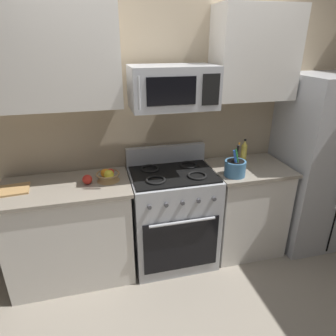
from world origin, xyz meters
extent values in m
plane|color=gray|center=(0.00, 0.00, 0.00)|extent=(16.00, 16.00, 0.00)
cube|color=tan|center=(0.00, 1.05, 1.30)|extent=(8.00, 0.10, 2.60)
cube|color=silver|center=(-0.92, 0.69, 0.44)|extent=(1.02, 0.55, 0.88)
cube|color=gray|center=(-0.92, 0.69, 0.90)|extent=(1.06, 0.59, 0.03)
cube|color=#B2B5BA|center=(0.00, 0.69, 0.46)|extent=(0.76, 0.59, 0.91)
cube|color=black|center=(0.00, 0.39, 0.36)|extent=(0.67, 0.01, 0.51)
cylinder|color=#B2B5BA|center=(0.00, 0.36, 0.62)|extent=(0.57, 0.02, 0.02)
cube|color=black|center=(0.00, 0.69, 0.92)|extent=(0.73, 0.53, 0.02)
cube|color=#B2B5BA|center=(0.00, 0.95, 1.00)|extent=(0.76, 0.06, 0.18)
torus|color=black|center=(-0.18, 0.56, 0.93)|extent=(0.17, 0.17, 0.02)
torus|color=black|center=(0.18, 0.56, 0.93)|extent=(0.17, 0.17, 0.02)
torus|color=black|center=(-0.18, 0.81, 0.93)|extent=(0.17, 0.17, 0.02)
torus|color=black|center=(0.18, 0.81, 0.93)|extent=(0.17, 0.17, 0.02)
cylinder|color=#4C4C51|center=(-0.27, 0.38, 0.79)|extent=(0.04, 0.02, 0.04)
cylinder|color=#4C4C51|center=(-0.14, 0.38, 0.79)|extent=(0.04, 0.02, 0.04)
cylinder|color=#4C4C51|center=(0.00, 0.38, 0.79)|extent=(0.04, 0.02, 0.04)
cylinder|color=#4C4C51|center=(0.14, 0.38, 0.79)|extent=(0.04, 0.02, 0.04)
cylinder|color=#4C4C51|center=(0.27, 0.38, 0.79)|extent=(0.04, 0.02, 0.04)
cube|color=silver|center=(0.75, 0.69, 0.44)|extent=(0.68, 0.55, 0.88)
cube|color=gray|center=(0.75, 0.69, 0.90)|extent=(0.72, 0.59, 0.03)
cube|color=#B2B5BA|center=(1.52, 0.67, 0.87)|extent=(0.78, 0.66, 1.73)
cube|color=#B2B5BA|center=(0.00, 0.72, 1.66)|extent=(0.68, 0.40, 0.33)
cube|color=black|center=(-0.06, 0.51, 1.66)|extent=(0.37, 0.01, 0.21)
cube|color=black|center=(0.25, 0.51, 1.66)|extent=(0.14, 0.01, 0.23)
cylinder|color=#B2B5BA|center=(-0.31, 0.49, 1.66)|extent=(0.02, 0.02, 0.23)
cube|color=silver|center=(-0.93, 0.83, 1.90)|extent=(1.05, 0.34, 0.76)
cube|color=silver|center=(0.76, 0.83, 1.90)|extent=(0.71, 0.34, 0.76)
cylinder|color=teal|center=(0.52, 0.54, 0.98)|extent=(0.18, 0.18, 0.14)
cylinder|color=black|center=(0.52, 0.54, 0.99)|extent=(0.15, 0.15, 0.12)
cylinder|color=black|center=(0.52, 0.54, 1.07)|extent=(0.04, 0.09, 0.27)
cylinder|color=orange|center=(0.53, 0.56, 1.06)|extent=(0.05, 0.03, 0.24)
cylinder|color=orange|center=(0.52, 0.54, 1.07)|extent=(0.07, 0.02, 0.27)
cylinder|color=green|center=(0.52, 0.51, 1.06)|extent=(0.07, 0.02, 0.23)
cylinder|color=blue|center=(0.51, 0.51, 1.05)|extent=(0.06, 0.04, 0.22)
cone|color=#9E7A4C|center=(-0.56, 0.70, 0.94)|extent=(0.19, 0.19, 0.06)
torus|color=#9E7A4C|center=(-0.56, 0.70, 0.97)|extent=(0.20, 0.20, 0.01)
sphere|color=red|center=(-0.54, 0.73, 0.97)|extent=(0.07, 0.07, 0.07)
sphere|color=orange|center=(-0.59, 0.73, 0.97)|extent=(0.08, 0.08, 0.08)
sphere|color=yellow|center=(-0.56, 0.69, 0.97)|extent=(0.08, 0.08, 0.08)
sphere|color=red|center=(-0.73, 0.68, 0.95)|extent=(0.08, 0.08, 0.08)
cube|color=tan|center=(-1.34, 0.69, 0.92)|extent=(0.31, 0.23, 0.02)
cylinder|color=gold|center=(0.73, 0.79, 1.00)|extent=(0.06, 0.06, 0.17)
cone|color=gold|center=(0.73, 0.79, 1.11)|extent=(0.05, 0.05, 0.05)
cylinder|color=black|center=(0.73, 0.79, 1.14)|extent=(0.02, 0.02, 0.01)
camera|label=1|loc=(-0.63, -1.63, 2.01)|focal=31.87mm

